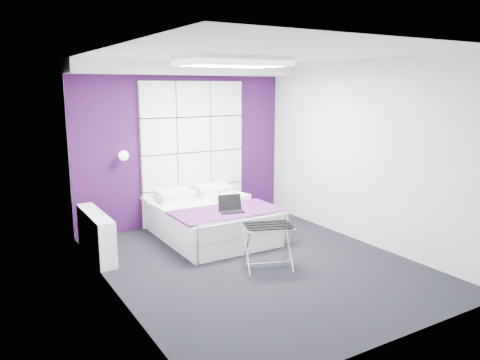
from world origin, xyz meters
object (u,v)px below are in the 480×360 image
object	(u,v)px
wall_lamp	(123,155)
radiator	(96,235)
laptop	(230,208)
nightstand	(156,199)
bed	(212,220)
luggage_rack	(268,246)

from	to	relation	value
wall_lamp	radiator	size ratio (longest dim) A/B	0.12
laptop	nightstand	bearing A→B (deg)	127.05
bed	luggage_rack	xyz separation A→B (m)	(0.04, -1.43, 0.01)
wall_lamp	radiator	xyz separation A→B (m)	(-0.64, -0.76, -0.92)
bed	luggage_rack	bearing A→B (deg)	-88.46
radiator	luggage_rack	xyz separation A→B (m)	(1.73, -1.50, -0.02)
laptop	luggage_rack	bearing A→B (deg)	-76.33
bed	luggage_rack	size ratio (longest dim) A/B	3.23
wall_lamp	radiator	bearing A→B (deg)	-130.10
luggage_rack	wall_lamp	bearing A→B (deg)	135.44
wall_lamp	radiator	distance (m)	1.35
nightstand	luggage_rack	size ratio (longest dim) A/B	0.72
radiator	bed	bearing A→B (deg)	-2.60
wall_lamp	luggage_rack	xyz separation A→B (m)	(1.09, -2.26, -0.94)
wall_lamp	nightstand	size ratio (longest dim) A/B	0.37
nightstand	luggage_rack	bearing A→B (deg)	-74.71
bed	wall_lamp	bearing A→B (deg)	141.53
radiator	luggage_rack	bearing A→B (deg)	-40.95
nightstand	laptop	bearing A→B (deg)	-65.56
luggage_rack	bed	bearing A→B (deg)	111.22
wall_lamp	bed	bearing A→B (deg)	-38.47
wall_lamp	laptop	xyz separation A→B (m)	(1.07, -1.34, -0.65)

